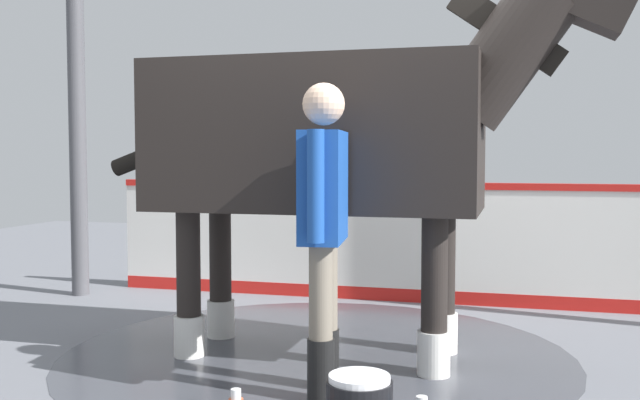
# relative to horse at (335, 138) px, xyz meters

# --- Properties ---
(ground_plane) EXTENTS (16.00, 16.00, 0.02)m
(ground_plane) POSITION_rel_horse_xyz_m (0.07, -0.04, -1.47)
(ground_plane) COLOR slate
(wet_patch) EXTENTS (3.42, 3.42, 0.00)m
(wet_patch) POSITION_rel_horse_xyz_m (-0.00, 0.12, -1.45)
(wet_patch) COLOR #42444C
(wet_patch) RESTS_ON ground
(barrier_wall) EXTENTS (0.14, 5.04, 1.09)m
(barrier_wall) POSITION_rel_horse_xyz_m (1.93, 0.14, -0.95)
(barrier_wall) COLOR white
(barrier_wall) RESTS_ON ground
(roof_post_far) EXTENTS (0.16, 0.16, 3.09)m
(roof_post_far) POSITION_rel_horse_xyz_m (1.40, 2.89, 0.09)
(roof_post_far) COLOR #4C4C51
(roof_post_far) RESTS_ON ground
(horse) EXTENTS (0.99, 3.51, 2.59)m
(horse) POSITION_rel_horse_xyz_m (0.00, 0.00, 0.00)
(horse) COLOR black
(horse) RESTS_ON ground
(handler) EXTENTS (0.69, 0.29, 1.74)m
(handler) POSITION_rel_horse_xyz_m (-0.78, -0.14, -0.45)
(handler) COLOR black
(handler) RESTS_ON ground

